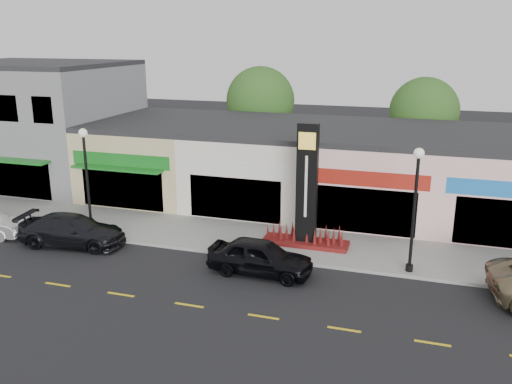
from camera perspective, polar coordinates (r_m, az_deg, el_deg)
ground at (r=24.03m, az=-4.08°, el=-8.59°), size 120.00×120.00×0.00m
sidewalk at (r=27.77m, az=-0.80°, el=-4.87°), size 52.00×4.30×0.15m
curb at (r=25.79m, az=-2.37°, el=-6.59°), size 52.00×0.20×0.15m
building_grey_2story at (r=41.52m, az=-21.98°, el=6.85°), size 12.00×10.95×8.30m
shop_beige at (r=36.62m, az=-10.04°, el=3.88°), size 7.00×10.85×4.80m
shop_cream at (r=34.03m, az=0.53°, el=3.19°), size 7.00×10.01×4.80m
shop_pink_w at (r=32.74m, az=12.34°, el=2.29°), size 7.00×10.01×4.80m
shop_pink_e at (r=32.93m, az=24.54°, el=1.26°), size 7.00×10.01×4.80m
tree_rear_west at (r=41.84m, az=0.46°, el=9.57°), size 5.20×5.20×7.83m
tree_rear_mid at (r=40.09m, az=17.27°, el=8.07°), size 4.80×4.80×7.29m
lamp_west_near at (r=28.65m, az=-17.43°, el=2.17°), size 0.44×0.44×5.47m
lamp_east_near at (r=23.69m, az=16.41°, el=-0.62°), size 0.44×0.44×5.47m
pylon_sign at (r=26.17m, az=5.33°, el=-1.18°), size 4.20×1.30×6.00m
car_dark_sedan at (r=28.33m, az=-18.77°, el=-3.84°), size 2.73×5.50×1.53m
car_black_sedan at (r=23.70m, az=0.45°, el=-6.84°), size 2.04×4.68×1.57m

